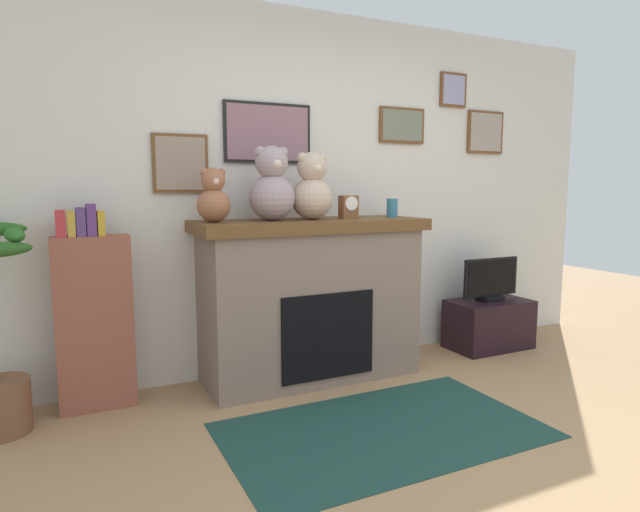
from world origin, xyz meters
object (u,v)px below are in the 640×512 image
candle_jar (392,208)px  teddy_bear_cream (272,187)px  mantel_clock (349,207)px  teddy_bear_grey (312,189)px  tv_stand (489,324)px  television (491,280)px  fireplace (311,299)px  bookshelf (94,317)px  teddy_bear_tan (214,198)px

candle_jar → teddy_bear_cream: teddy_bear_cream is taller
mantel_clock → teddy_bear_cream: bearing=179.9°
candle_jar → teddy_bear_grey: (-0.65, -0.00, 0.14)m
candle_jar → teddy_bear_cream: bearing=-180.0°
tv_stand → mantel_clock: size_ratio=4.20×
mantel_clock → teddy_bear_cream: teddy_bear_cream is taller
television → candle_jar: candle_jar is taller
television → teddy_bear_grey: 1.80m
fireplace → television: (1.64, -0.02, 0.01)m
teddy_bear_cream → teddy_bear_grey: (0.29, 0.00, -0.01)m
bookshelf → mantel_clock: bearing=-3.3°
bookshelf → teddy_bear_tan: (0.72, -0.10, 0.71)m
teddy_bear_grey → bookshelf: bearing=176.1°
tv_stand → television: television is taller
fireplace → teddy_bear_tan: (-0.68, -0.02, 0.71)m
teddy_bear_grey → mantel_clock: bearing=-0.2°
bookshelf → teddy_bear_tan: size_ratio=3.66×
tv_stand → candle_jar: bearing=179.7°
candle_jar → mantel_clock: (-0.37, -0.00, 0.01)m
mantel_clock → teddy_bear_tan: (-0.97, 0.00, 0.07)m
candle_jar → mantel_clock: 0.37m
bookshelf → teddy_bear_tan: bearing=-7.5°
candle_jar → teddy_bear_cream: size_ratio=0.28×
teddy_bear_cream → teddy_bear_grey: 0.29m
tv_stand → teddy_bear_cream: teddy_bear_cream is taller
teddy_bear_tan → teddy_bear_grey: 0.68m
fireplace → television: 1.64m
fireplace → teddy_bear_tan: size_ratio=4.70×
fireplace → mantel_clock: (0.29, -0.02, 0.64)m
fireplace → mantel_clock: bearing=-3.8°
mantel_clock → teddy_bear_grey: size_ratio=0.35×
fireplace → teddy_bear_tan: 0.98m
candle_jar → teddy_bear_grey: teddy_bear_grey is taller
candle_jar → teddy_bear_cream: (-0.94, -0.00, 0.15)m
candle_jar → teddy_bear_grey: 0.67m
mantel_clock → teddy_bear_grey: bearing=179.8°
television → mantel_clock: (-1.35, 0.00, 0.63)m
tv_stand → teddy_bear_cream: size_ratio=1.39×
bookshelf → tv_stand: bearing=-1.9°
bookshelf → television: bookshelf is taller
fireplace → tv_stand: 1.68m
fireplace → teddy_bear_grey: bearing=-78.6°
tv_stand → teddy_bear_tan: size_ratio=1.99×
teddy_bear_grey → teddy_bear_tan: bearing=180.0°
candle_jar → mantel_clock: bearing=-179.8°
fireplace → television: fireplace is taller
tv_stand → teddy_bear_tan: teddy_bear_tan is taller
tv_stand → mantel_clock: bearing=179.9°
teddy_bear_cream → tv_stand: bearing=-0.1°
fireplace → tv_stand: size_ratio=2.36×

